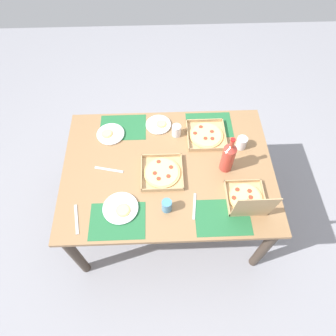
% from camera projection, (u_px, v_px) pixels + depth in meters
% --- Properties ---
extents(ground_plane, '(6.00, 6.00, 0.00)m').
position_uv_depth(ground_plane, '(168.00, 212.00, 2.78)').
color(ground_plane, gray).
extents(dining_table, '(1.51, 1.09, 0.74)m').
position_uv_depth(dining_table, '(168.00, 175.00, 2.24)').
color(dining_table, '#3F3328').
rests_on(dining_table, ground_plane).
extents(placemat_near_left, '(0.36, 0.26, 0.00)m').
position_uv_depth(placemat_near_left, '(209.00, 125.00, 2.38)').
color(placemat_near_left, '#236638').
rests_on(placemat_near_left, dining_table).
extents(placemat_near_right, '(0.36, 0.26, 0.00)m').
position_uv_depth(placemat_near_right, '(123.00, 127.00, 2.37)').
color(placemat_near_right, '#236638').
rests_on(placemat_near_right, dining_table).
extents(placemat_far_left, '(0.36, 0.26, 0.00)m').
position_uv_depth(placemat_far_left, '(223.00, 217.00, 1.95)').
color(placemat_far_left, '#236638').
rests_on(placemat_far_left, dining_table).
extents(placemat_far_right, '(0.36, 0.26, 0.00)m').
position_uv_depth(placemat_far_right, '(117.00, 221.00, 1.94)').
color(placemat_far_right, '#236638').
rests_on(placemat_far_right, dining_table).
extents(pizza_box_corner_left, '(0.29, 0.29, 0.04)m').
position_uv_depth(pizza_box_corner_left, '(162.00, 173.00, 2.12)').
color(pizza_box_corner_left, tan).
rests_on(pizza_box_corner_left, dining_table).
extents(pizza_box_edge_far, '(0.29, 0.29, 0.04)m').
position_uv_depth(pizza_box_edge_far, '(206.00, 135.00, 2.31)').
color(pizza_box_edge_far, tan).
rests_on(pizza_box_edge_far, dining_table).
extents(pizza_box_corner_right, '(0.26, 0.29, 0.29)m').
position_uv_depth(pizza_box_corner_right, '(247.00, 200.00, 1.97)').
color(pizza_box_corner_right, tan).
rests_on(pizza_box_corner_right, dining_table).
extents(plate_near_left, '(0.21, 0.21, 0.03)m').
position_uv_depth(plate_near_left, '(110.00, 134.00, 2.32)').
color(plate_near_left, white).
rests_on(plate_near_left, dining_table).
extents(plate_far_right, '(0.23, 0.23, 0.03)m').
position_uv_depth(plate_far_right, '(121.00, 208.00, 1.97)').
color(plate_far_right, white).
rests_on(plate_far_right, dining_table).
extents(plate_far_left, '(0.20, 0.20, 0.03)m').
position_uv_depth(plate_far_left, '(159.00, 125.00, 2.37)').
color(plate_far_left, white).
rests_on(plate_far_left, dining_table).
extents(soda_bottle, '(0.09, 0.09, 0.32)m').
position_uv_depth(soda_bottle, '(228.00, 157.00, 2.05)').
color(soda_bottle, '#B2382D').
rests_on(soda_bottle, dining_table).
extents(cup_spare, '(0.07, 0.07, 0.10)m').
position_uv_depth(cup_spare, '(167.00, 206.00, 1.94)').
color(cup_spare, teal).
rests_on(cup_spare, dining_table).
extents(cup_red, '(0.07, 0.07, 0.10)m').
position_uv_depth(cup_red, '(176.00, 131.00, 2.29)').
color(cup_red, silver).
rests_on(cup_red, dining_table).
extents(cup_clear_right, '(0.08, 0.08, 0.10)m').
position_uv_depth(cup_clear_right, '(242.00, 143.00, 2.22)').
color(cup_clear_right, silver).
rests_on(cup_clear_right, dining_table).
extents(knife_by_far_right, '(0.21, 0.06, 0.00)m').
position_uv_depth(knife_by_far_right, '(109.00, 170.00, 2.15)').
color(knife_by_far_right, '#B7B7BC').
rests_on(knife_by_far_right, dining_table).
extents(knife_by_far_left, '(0.06, 0.21, 0.00)m').
position_uv_depth(knife_by_far_left, '(76.00, 219.00, 1.94)').
color(knife_by_far_left, '#B7B7BC').
rests_on(knife_by_far_left, dining_table).
extents(fork_by_near_right, '(0.04, 0.19, 0.00)m').
position_uv_depth(fork_by_near_right, '(194.00, 206.00, 1.99)').
color(fork_by_near_right, '#B7B7BC').
rests_on(fork_by_near_right, dining_table).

